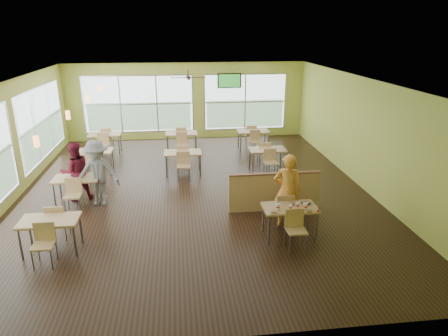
{
  "coord_description": "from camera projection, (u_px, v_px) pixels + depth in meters",
  "views": [
    {
      "loc": [
        -0.45,
        -10.92,
        4.56
      ],
      "look_at": [
        0.75,
        -0.95,
        1.01
      ],
      "focal_mm": 32.0,
      "sensor_mm": 36.0,
      "label": 1
    }
  ],
  "objects": [
    {
      "name": "room",
      "position": [
        194.0,
        138.0,
        11.26
      ],
      "size": [
        12.0,
        12.04,
        3.2
      ],
      "color": "black",
      "rests_on": "ground"
    },
    {
      "name": "window_bays",
      "position": [
        113.0,
        121.0,
        13.88
      ],
      "size": [
        9.24,
        10.24,
        2.38
      ],
      "color": "white",
      "rests_on": "room"
    },
    {
      "name": "main_table",
      "position": [
        290.0,
        212.0,
        9.0
      ],
      "size": [
        1.22,
        1.52,
        0.87
      ],
      "color": "tan",
      "rests_on": "floor"
    },
    {
      "name": "half_wall_divider",
      "position": [
        274.0,
        191.0,
        10.39
      ],
      "size": [
        2.4,
        0.14,
        1.04
      ],
      "color": "tan",
      "rests_on": "floor"
    },
    {
      "name": "dining_tables",
      "position": [
        160.0,
        154.0,
        13.06
      ],
      "size": [
        6.92,
        8.72,
        0.87
      ],
      "color": "tan",
      "rests_on": "floor"
    },
    {
      "name": "pendant_lights",
      "position": [
        78.0,
        106.0,
        11.24
      ],
      "size": [
        0.11,
        7.31,
        0.86
      ],
      "color": "#2D2119",
      "rests_on": "ceiling"
    },
    {
      "name": "ceiling_fan",
      "position": [
        188.0,
        77.0,
        13.62
      ],
      "size": [
        1.25,
        1.25,
        0.29
      ],
      "color": "#2D2119",
      "rests_on": "ceiling"
    },
    {
      "name": "tv_backwall",
      "position": [
        229.0,
        81.0,
        16.7
      ],
      "size": [
        1.0,
        0.07,
        0.6
      ],
      "color": "black",
      "rests_on": "wall_back"
    },
    {
      "name": "man_plaid",
      "position": [
        287.0,
        191.0,
        9.43
      ],
      "size": [
        0.75,
        0.59,
        1.82
      ],
      "primitive_type": "imported",
      "rotation": [
        0.0,
        0.0,
        2.89
      ],
      "color": "#DC5718",
      "rests_on": "floor"
    },
    {
      "name": "patron_maroon",
      "position": [
        75.0,
        171.0,
        10.93
      ],
      "size": [
        0.99,
        0.89,
        1.66
      ],
      "primitive_type": "imported",
      "rotation": [
        0.0,
        0.0,
        3.53
      ],
      "color": "maroon",
      "rests_on": "floor"
    },
    {
      "name": "patron_grey",
      "position": [
        97.0,
        173.0,
        10.6
      ],
      "size": [
        1.24,
        0.82,
        1.8
      ],
      "primitive_type": "imported",
      "rotation": [
        0.0,
        0.0,
        -0.13
      ],
      "color": "slate",
      "rests_on": "floor"
    },
    {
      "name": "cup_blue",
      "position": [
        278.0,
        206.0,
        8.81
      ],
      "size": [
        0.1,
        0.1,
        0.35
      ],
      "color": "white",
      "rests_on": "main_table"
    },
    {
      "name": "cup_yellow",
      "position": [
        290.0,
        207.0,
        8.79
      ],
      "size": [
        0.09,
        0.09,
        0.32
      ],
      "color": "white",
      "rests_on": "main_table"
    },
    {
      "name": "cup_red_near",
      "position": [
        297.0,
        205.0,
        8.89
      ],
      "size": [
        0.09,
        0.09,
        0.33
      ],
      "color": "white",
      "rests_on": "main_table"
    },
    {
      "name": "cup_red_far",
      "position": [
        305.0,
        206.0,
        8.81
      ],
      "size": [
        0.11,
        0.11,
        0.38
      ],
      "color": "white",
      "rests_on": "main_table"
    },
    {
      "name": "food_basket",
      "position": [
        306.0,
        202.0,
        9.13
      ],
      "size": [
        0.25,
        0.25,
        0.06
      ],
      "color": "black",
      "rests_on": "main_table"
    },
    {
      "name": "ketchup_cup",
      "position": [
        318.0,
        211.0,
        8.73
      ],
      "size": [
        0.06,
        0.06,
        0.03
      ],
      "primitive_type": "cylinder",
      "color": "#A31507",
      "rests_on": "main_table"
    },
    {
      "name": "wrapper_left",
      "position": [
        274.0,
        212.0,
        8.66
      ],
      "size": [
        0.16,
        0.15,
        0.04
      ],
      "primitive_type": "ellipsoid",
      "rotation": [
        0.0,
        0.0,
        -0.16
      ],
      "color": "#9B784B",
      "rests_on": "main_table"
    },
    {
      "name": "wrapper_mid",
      "position": [
        291.0,
        203.0,
        9.08
      ],
      "size": [
        0.23,
        0.22,
        0.05
      ],
      "primitive_type": "ellipsoid",
      "rotation": [
        0.0,
        0.0,
        -0.25
      ],
      "color": "#9B784B",
      "rests_on": "main_table"
    },
    {
      "name": "wrapper_right",
      "position": [
        309.0,
        211.0,
        8.73
      ],
      "size": [
        0.16,
        0.15,
        0.04
      ],
      "primitive_type": "ellipsoid",
      "rotation": [
        0.0,
        0.0,
        -0.14
      ],
      "color": "#9B784B",
      "rests_on": "main_table"
    }
  ]
}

